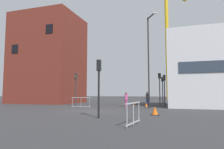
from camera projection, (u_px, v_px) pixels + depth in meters
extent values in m
plane|color=#333335|center=(91.00, 111.00, 17.90)|extent=(160.00, 160.00, 0.00)
cube|color=maroon|center=(49.00, 60.00, 32.81)|extent=(9.59, 8.24, 13.71)
cube|color=black|center=(15.00, 49.00, 29.85)|extent=(1.10, 0.06, 1.30)
cube|color=black|center=(49.00, 29.00, 28.31)|extent=(1.10, 0.06, 1.30)
cylinder|color=gold|center=(167.00, 44.00, 52.69)|extent=(0.90, 0.90, 27.97)
cylinder|color=#232326|center=(149.00, 62.00, 21.03)|extent=(0.14, 0.14, 9.37)
cube|color=#232326|center=(151.00, 16.00, 20.71)|extent=(0.92, 1.35, 0.10)
ellipsoid|color=silver|center=(155.00, 13.00, 19.97)|extent=(0.44, 0.24, 0.16)
cylinder|color=#2D2D30|center=(160.00, 92.00, 27.04)|extent=(0.12, 0.12, 3.45)
cube|color=#2D2D30|center=(159.00, 76.00, 27.23)|extent=(0.37, 0.37, 0.70)
sphere|color=#390605|center=(158.00, 74.00, 27.18)|extent=(0.11, 0.11, 0.11)
sphere|color=#3C2905|center=(158.00, 76.00, 27.16)|extent=(0.11, 0.11, 0.11)
sphere|color=green|center=(158.00, 77.00, 27.14)|extent=(0.11, 0.11, 0.11)
cylinder|color=black|center=(163.00, 92.00, 30.66)|extent=(0.12, 0.12, 3.27)
cube|color=black|center=(162.00, 79.00, 30.83)|extent=(0.35, 0.33, 0.70)
sphere|color=#390605|center=(161.00, 78.00, 30.84)|extent=(0.11, 0.11, 0.11)
sphere|color=#F2A514|center=(161.00, 79.00, 30.82)|extent=(0.11, 0.11, 0.11)
sphere|color=#07330F|center=(161.00, 81.00, 30.80)|extent=(0.11, 0.11, 0.11)
cylinder|color=#2D2D30|center=(76.00, 92.00, 24.70)|extent=(0.12, 0.12, 3.22)
cube|color=#2D2D30|center=(76.00, 76.00, 24.88)|extent=(0.25, 0.29, 0.70)
sphere|color=#390605|center=(75.00, 74.00, 24.73)|extent=(0.11, 0.11, 0.11)
sphere|color=#F2A514|center=(75.00, 76.00, 24.71)|extent=(0.11, 0.11, 0.11)
sphere|color=#07330F|center=(75.00, 78.00, 24.69)|extent=(0.11, 0.11, 0.11)
cylinder|color=#2D2D30|center=(165.00, 93.00, 25.19)|extent=(0.12, 0.12, 3.08)
cube|color=#2D2D30|center=(164.00, 78.00, 25.36)|extent=(0.32, 0.34, 0.70)
sphere|color=#390605|center=(164.00, 76.00, 25.55)|extent=(0.11, 0.11, 0.11)
sphere|color=#3C2905|center=(164.00, 78.00, 25.53)|extent=(0.11, 0.11, 0.11)
sphere|color=green|center=(164.00, 80.00, 25.51)|extent=(0.11, 0.11, 0.11)
cylinder|color=black|center=(99.00, 94.00, 12.74)|extent=(0.12, 0.12, 2.91)
cube|color=black|center=(99.00, 65.00, 12.91)|extent=(0.27, 0.30, 0.70)
sphere|color=#390605|center=(100.00, 62.00, 13.10)|extent=(0.11, 0.11, 0.11)
sphere|color=#F2A514|center=(100.00, 66.00, 13.08)|extent=(0.11, 0.11, 0.11)
sphere|color=#07330F|center=(100.00, 69.00, 13.06)|extent=(0.11, 0.11, 0.11)
cylinder|color=#D14C8C|center=(125.00, 103.00, 22.81)|extent=(0.14, 0.14, 0.78)
cylinder|color=#D14C8C|center=(127.00, 103.00, 22.67)|extent=(0.14, 0.14, 0.78)
cylinder|color=#D14C8C|center=(126.00, 97.00, 22.81)|extent=(0.34, 0.34, 0.65)
sphere|color=brown|center=(126.00, 93.00, 22.85)|extent=(0.21, 0.21, 0.21)
cylinder|color=#33519E|center=(148.00, 103.00, 24.23)|extent=(0.14, 0.14, 0.80)
cylinder|color=#33519E|center=(147.00, 103.00, 24.38)|extent=(0.14, 0.14, 0.80)
cylinder|color=#4C4C51|center=(147.00, 96.00, 24.37)|extent=(0.34, 0.34, 0.67)
sphere|color=#8C6647|center=(147.00, 93.00, 24.41)|extent=(0.22, 0.22, 0.22)
cube|color=#B2B5BA|center=(133.00, 103.00, 9.96)|extent=(0.25, 2.11, 0.06)
cube|color=#B2B5BA|center=(133.00, 123.00, 9.87)|extent=(0.25, 2.11, 0.06)
cylinder|color=#B2B5BA|center=(127.00, 116.00, 9.04)|extent=(0.04, 0.04, 1.05)
cylinder|color=#B2B5BA|center=(133.00, 114.00, 9.91)|extent=(0.04, 0.04, 1.05)
cylinder|color=#B2B5BA|center=(139.00, 112.00, 10.78)|extent=(0.04, 0.04, 1.05)
cube|color=gray|center=(81.00, 98.00, 21.94)|extent=(2.10, 0.37, 0.06)
cube|color=gray|center=(81.00, 107.00, 21.85)|extent=(2.10, 0.37, 0.06)
cylinder|color=gray|center=(72.00, 102.00, 22.05)|extent=(0.04, 0.04, 1.05)
cylinder|color=gray|center=(81.00, 103.00, 21.89)|extent=(0.04, 0.04, 1.05)
cylinder|color=gray|center=(90.00, 103.00, 21.73)|extent=(0.04, 0.04, 1.05)
cube|color=black|center=(134.00, 105.00, 26.96)|extent=(0.55, 0.55, 0.03)
cone|color=orange|center=(134.00, 103.00, 26.98)|extent=(0.42, 0.42, 0.56)
cube|color=black|center=(155.00, 115.00, 14.37)|extent=(0.58, 0.58, 0.03)
cone|color=#E55B0F|center=(155.00, 111.00, 14.39)|extent=(0.45, 0.45, 0.59)
cube|color=black|center=(146.00, 107.00, 22.92)|extent=(0.46, 0.46, 0.03)
cone|color=#E55B0F|center=(146.00, 105.00, 22.94)|extent=(0.35, 0.35, 0.46)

